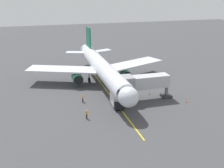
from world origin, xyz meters
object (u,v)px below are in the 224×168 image
at_px(safety_cone_nose_right, 186,101).
at_px(safety_cone_nose_left, 149,93).
at_px(box_truck_near_nose, 117,100).
at_px(airplane, 102,69).
at_px(ground_crew_marshaller, 87,114).
at_px(ground_crew_wing_walker, 83,98).
at_px(jet_bridge, 142,83).

bearing_deg(safety_cone_nose_right, safety_cone_nose_left, -47.56).
distance_m(box_truck_near_nose, safety_cone_nose_right, 14.12).
xyz_separation_m(box_truck_near_nose, safety_cone_nose_left, (-8.49, -4.12, -1.11)).
bearing_deg(airplane, box_truck_near_nose, 88.97).
height_order(airplane, ground_crew_marshaller, airplane).
distance_m(airplane, ground_crew_wing_walker, 11.52).
bearing_deg(box_truck_near_nose, jet_bridge, -162.51).
relative_size(airplane, ground_crew_marshaller, 23.52).
bearing_deg(box_truck_near_nose, ground_crew_marshaller, 28.49).
bearing_deg(safety_cone_nose_right, box_truck_near_nose, -7.57).
bearing_deg(airplane, ground_crew_marshaller, 67.40).
bearing_deg(jet_bridge, airplane, -64.15).
distance_m(jet_bridge, safety_cone_nose_left, 5.05).
relative_size(ground_crew_marshaller, safety_cone_nose_left, 3.11).
xyz_separation_m(jet_bridge, box_truck_near_nose, (5.68, 1.79, -2.38)).
distance_m(airplane, box_truck_near_nose, 13.30).
bearing_deg(safety_cone_nose_right, airplane, -47.33).
height_order(jet_bridge, box_truck_near_nose, jet_bridge).
relative_size(box_truck_near_nose, safety_cone_nose_right, 8.58).
xyz_separation_m(jet_bridge, safety_cone_nose_right, (-8.28, 3.65, -3.49)).
xyz_separation_m(jet_bridge, ground_crew_marshaller, (12.39, 5.43, -2.88)).
distance_m(airplane, ground_crew_marshaller, 18.33).
relative_size(ground_crew_marshaller, box_truck_near_nose, 0.36).
relative_size(jet_bridge, safety_cone_nose_right, 20.75).
bearing_deg(ground_crew_wing_walker, ground_crew_marshaller, 85.13).
xyz_separation_m(ground_crew_marshaller, safety_cone_nose_right, (-20.66, -1.78, -0.61)).
relative_size(safety_cone_nose_left, safety_cone_nose_right, 1.00).
xyz_separation_m(airplane, jet_bridge, (-5.45, 11.24, -0.24)).
distance_m(ground_crew_wing_walker, safety_cone_nose_left, 14.57).
bearing_deg(safety_cone_nose_left, jet_bridge, 39.70).
distance_m(airplane, safety_cone_nose_left, 12.71).
bearing_deg(safety_cone_nose_left, box_truck_near_nose, 25.90).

